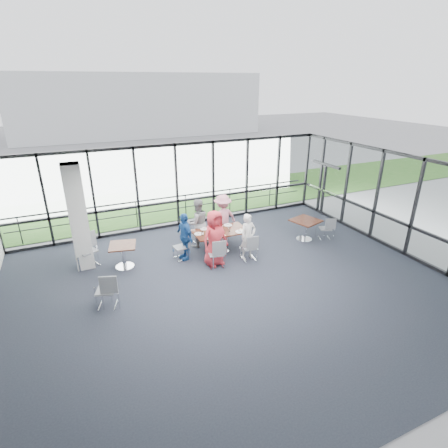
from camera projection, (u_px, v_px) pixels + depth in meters
name	position (u px, v px, depth m)	size (l,w,h in m)	color
floor	(234.00, 289.00, 9.62)	(12.00, 10.00, 0.02)	#212632
ceiling	(235.00, 175.00, 8.39)	(12.00, 10.00, 0.04)	silver
wall_front	(393.00, 372.00, 4.79)	(12.00, 0.10, 3.20)	silver
curtain_wall_back	(177.00, 186.00, 13.21)	(12.00, 0.10, 3.20)	white
curtain_wall_right	(401.00, 204.00, 11.29)	(0.10, 10.00, 3.20)	white
exit_door	(324.00, 190.00, 14.66)	(0.12, 1.60, 2.10)	black
structural_column	(78.00, 218.00, 10.16)	(0.50, 0.50, 3.20)	white
apron	(150.00, 191.00, 18.04)	(80.00, 70.00, 0.02)	gray
grass_strip	(159.00, 202.00, 16.35)	(80.00, 5.00, 0.01)	#225B18
hangar_main	(136.00, 104.00, 36.94)	(24.00, 10.00, 6.00)	silver
guard_rail	(174.00, 208.00, 14.14)	(0.06, 0.06, 12.00)	#2D2D33
main_table	(220.00, 235.00, 11.47)	(1.77, 0.98, 0.75)	#3A1310
side_table_left	(123.00, 249.00, 10.48)	(0.92, 0.92, 0.75)	#3A1310
side_table_right	(306.00, 223.00, 12.32)	(1.10, 1.10, 0.75)	#3A1310
diner_near_left	(215.00, 238.00, 10.55)	(0.86, 0.56, 1.76)	red
diner_near_right	(248.00, 237.00, 10.97)	(0.55, 0.40, 1.50)	silver
diner_far_left	(197.00, 223.00, 11.78)	(0.82, 0.51, 1.69)	gray
diner_far_right	(223.00, 218.00, 12.20)	(1.09, 0.56, 1.69)	#CD7B8D
diner_end	(185.00, 236.00, 10.95)	(0.90, 0.49, 1.54)	#1D4D91
chair_main_nl	(216.00, 253.00, 10.57)	(0.44, 0.44, 0.91)	gray
chair_main_nr	(249.00, 247.00, 11.02)	(0.41, 0.41, 0.84)	gray
chair_main_fl	(200.00, 232.00, 12.18)	(0.40, 0.40, 0.81)	gray
chair_main_fr	(220.00, 227.00, 12.47)	(0.45, 0.45, 0.92)	gray
chair_main_end	(181.00, 247.00, 11.06)	(0.40, 0.40, 0.82)	gray
chair_spare_la	(106.00, 290.00, 8.69)	(0.45, 0.45, 0.92)	gray
chair_spare_lb	(87.00, 251.00, 10.60)	(0.49, 0.49, 1.01)	gray
chair_spare_r	(325.00, 228.00, 12.48)	(0.39, 0.39, 0.80)	gray
plate_nl	(211.00, 236.00, 11.01)	(0.26, 0.26, 0.01)	white
plate_nr	(240.00, 232.00, 11.32)	(0.28, 0.28, 0.01)	white
plate_fl	(204.00, 229.00, 11.54)	(0.25, 0.25, 0.01)	white
plate_fr	(228.00, 225.00, 11.84)	(0.28, 0.28, 0.01)	white
plate_end	(198.00, 234.00, 11.16)	(0.27, 0.27, 0.01)	white
tumbler_a	(217.00, 232.00, 11.16)	(0.07, 0.07, 0.13)	white
tumbler_b	(229.00, 230.00, 11.33)	(0.07, 0.07, 0.14)	white
tumbler_c	(220.00, 226.00, 11.56)	(0.08, 0.08, 0.15)	white
tumbler_d	(202.00, 234.00, 11.03)	(0.07, 0.07, 0.13)	white
menu_a	(220.00, 236.00, 11.05)	(0.30, 0.21, 0.00)	white
menu_b	(244.00, 230.00, 11.44)	(0.33, 0.23, 0.00)	white
menu_c	(218.00, 226.00, 11.75)	(0.29, 0.20, 0.00)	white
condiment_caddy	(221.00, 229.00, 11.47)	(0.10, 0.07, 0.04)	black
ketchup_bottle	(219.00, 228.00, 11.38)	(0.06, 0.06, 0.18)	maroon
green_bottle	(221.00, 227.00, 11.43)	(0.05, 0.05, 0.20)	#186E23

